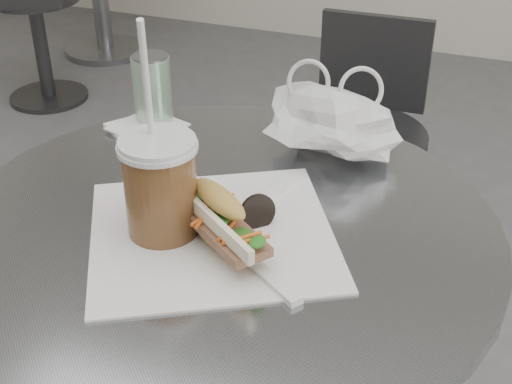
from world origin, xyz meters
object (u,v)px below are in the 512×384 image
(bg_chair, at_px, (36,31))
(sunglasses, at_px, (236,219))
(banh_mi, at_px, (218,219))
(chair_far, at_px, (355,170))
(cafe_table, at_px, (225,368))
(iced_coffee, at_px, (160,186))
(drink_can, at_px, (152,90))

(bg_chair, xyz_separation_m, sunglasses, (1.55, -1.60, 0.44))
(banh_mi, bearing_deg, sunglasses, 109.25)
(bg_chair, distance_m, banh_mi, 2.29)
(chair_far, bearing_deg, cafe_table, 90.21)
(cafe_table, distance_m, bg_chair, 2.20)
(banh_mi, bearing_deg, iced_coffee, -141.75)
(chair_far, height_order, sunglasses, sunglasses)
(bg_chair, height_order, iced_coffee, iced_coffee)
(banh_mi, bearing_deg, bg_chair, 169.83)
(chair_far, distance_m, bg_chair, 1.63)
(bg_chair, xyz_separation_m, drink_can, (1.29, -1.34, 0.48))
(banh_mi, relative_size, iced_coffee, 0.77)
(bg_chair, xyz_separation_m, banh_mi, (1.53, -1.63, 0.46))
(iced_coffee, bearing_deg, sunglasses, 21.82)
(iced_coffee, bearing_deg, bg_chair, 131.76)
(drink_can, bearing_deg, bg_chair, 133.87)
(banh_mi, bearing_deg, chair_far, 128.52)
(sunglasses, xyz_separation_m, drink_can, (-0.26, 0.25, 0.04))
(cafe_table, xyz_separation_m, drink_can, (-0.23, 0.24, 0.33))
(chair_far, relative_size, sunglasses, 7.55)
(sunglasses, bearing_deg, drink_can, 89.89)
(iced_coffee, bearing_deg, banh_mi, 1.71)
(cafe_table, bearing_deg, drink_can, 133.32)
(sunglasses, height_order, drink_can, drink_can)
(cafe_table, height_order, iced_coffee, iced_coffee)
(chair_far, xyz_separation_m, sunglasses, (0.04, -0.95, 0.44))
(chair_far, height_order, banh_mi, banh_mi)
(cafe_table, distance_m, iced_coffee, 0.35)
(sunglasses, bearing_deg, bg_chair, 88.85)
(banh_mi, distance_m, drink_can, 0.38)
(drink_can, bearing_deg, iced_coffee, -60.07)
(chair_far, bearing_deg, bg_chair, -24.22)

